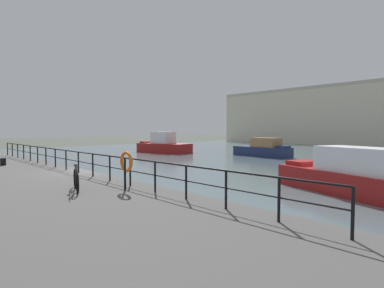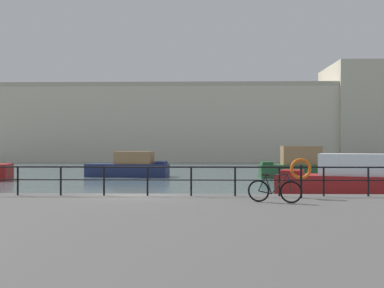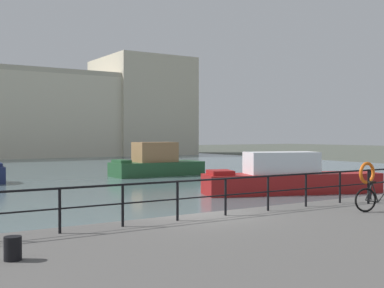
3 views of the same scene
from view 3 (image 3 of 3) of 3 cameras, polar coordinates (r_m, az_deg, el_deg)
ground_plane at (r=14.86m, az=0.67°, el=-11.40°), size 240.00×240.00×0.00m
moored_green_narrowboat at (r=27.77m, az=11.02°, el=-3.84°), size 9.99×5.36×2.26m
moored_blue_motorboat at (r=38.97m, az=-4.14°, el=-2.25°), size 7.25×2.79×2.63m
quay_railing at (r=13.78m, az=1.18°, el=-5.45°), size 27.28×0.07×1.08m
parked_bicycle at (r=16.01m, az=20.84°, el=-5.86°), size 1.70×0.61×0.98m
mooring_bollard at (r=9.84m, az=-19.87°, el=-11.20°), size 0.32×0.32×0.44m
life_ring_stand at (r=17.65m, az=19.45°, el=-3.31°), size 0.75×0.16×1.40m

